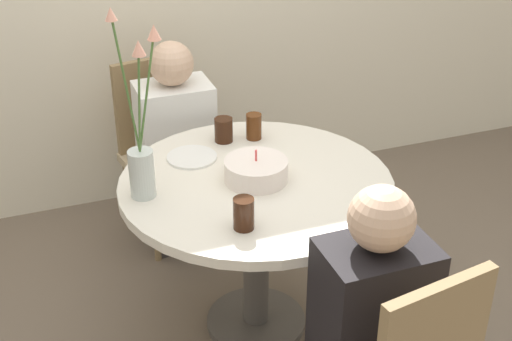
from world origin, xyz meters
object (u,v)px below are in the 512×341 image
at_px(flower_vase, 141,151).
at_px(drink_glass_2, 224,130).
at_px(drink_glass_0, 244,214).
at_px(person_guest, 177,155).
at_px(chair_near_front, 163,141).
at_px(drink_glass_1, 254,126).
at_px(side_plate, 192,157).
at_px(person_boy, 369,339).
at_px(birthday_cake, 256,170).

relative_size(flower_vase, drink_glass_2, 6.93).
height_order(drink_glass_0, person_guest, person_guest).
distance_m(chair_near_front, drink_glass_1, 0.66).
bearing_deg(flower_vase, side_plate, 42.73).
bearing_deg(person_boy, drink_glass_2, 96.92).
bearing_deg(drink_glass_2, person_boy, -83.08).
distance_m(side_plate, person_guest, 0.52).
relative_size(side_plate, drink_glass_2, 1.96).
relative_size(chair_near_front, person_boy, 0.85).
distance_m(birthday_cake, side_plate, 0.31).
bearing_deg(drink_glass_0, flower_vase, 129.52).
relative_size(drink_glass_0, drink_glass_2, 1.11).
xyz_separation_m(drink_glass_1, person_guest, (-0.25, 0.38, -0.28)).
xyz_separation_m(birthday_cake, flower_vase, (-0.42, 0.03, 0.14)).
xyz_separation_m(drink_glass_1, drink_glass_2, (-0.13, 0.02, -0.00)).
bearing_deg(person_guest, birthday_cake, -79.21).
relative_size(birthday_cake, side_plate, 1.20).
distance_m(side_plate, drink_glass_1, 0.31).
xyz_separation_m(chair_near_front, person_guest, (0.03, -0.16, -0.00)).
height_order(side_plate, drink_glass_0, drink_glass_0).
relative_size(drink_glass_0, person_guest, 0.11).
xyz_separation_m(flower_vase, person_boy, (0.54, -0.75, -0.41)).
bearing_deg(chair_near_front, drink_glass_0, -100.09).
bearing_deg(drink_glass_2, person_guest, 108.55).
height_order(drink_glass_1, person_guest, person_guest).
xyz_separation_m(birthday_cake, drink_glass_1, (0.11, 0.33, 0.01)).
xyz_separation_m(chair_near_front, drink_glass_2, (0.15, -0.52, 0.27)).
bearing_deg(birthday_cake, drink_glass_0, -117.52).
bearing_deg(drink_glass_1, person_guest, 123.14).
bearing_deg(side_plate, drink_glass_2, 31.47).
bearing_deg(flower_vase, person_boy, -54.24).
xyz_separation_m(flower_vase, side_plate, (0.24, 0.22, -0.18)).
height_order(birthday_cake, drink_glass_1, birthday_cake).
relative_size(birthday_cake, flower_vase, 0.34).
xyz_separation_m(chair_near_front, flower_vase, (-0.26, -0.84, 0.40)).
distance_m(flower_vase, drink_glass_0, 0.44).
xyz_separation_m(flower_vase, drink_glass_0, (0.27, -0.33, -0.13)).
xyz_separation_m(drink_glass_0, person_boy, (0.27, -0.42, -0.28)).
bearing_deg(person_boy, drink_glass_0, 122.62).
bearing_deg(drink_glass_0, side_plate, 92.90).
height_order(drink_glass_2, person_guest, person_guest).
xyz_separation_m(flower_vase, drink_glass_2, (0.41, 0.33, -0.13)).
distance_m(drink_glass_1, drink_glass_2, 0.13).
relative_size(chair_near_front, person_guest, 0.85).
bearing_deg(birthday_cake, drink_glass_2, 92.40).
relative_size(drink_glass_0, person_boy, 0.11).
xyz_separation_m(chair_near_front, drink_glass_0, (0.01, -1.17, 0.28)).
bearing_deg(chair_near_front, side_plate, -102.25).
relative_size(drink_glass_0, drink_glass_1, 1.04).
distance_m(flower_vase, drink_glass_2, 0.54).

